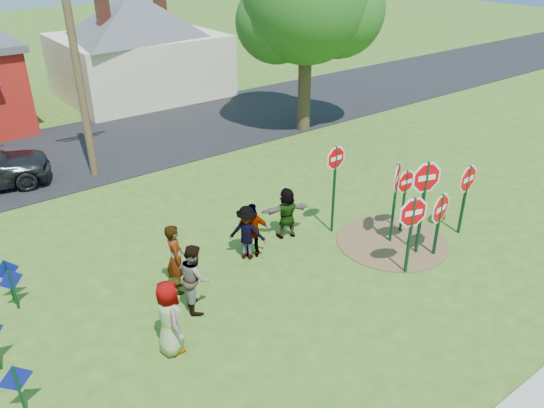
{
  "coord_description": "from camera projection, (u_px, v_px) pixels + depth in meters",
  "views": [
    {
      "loc": [
        -6.22,
        -9.44,
        8.02
      ],
      "look_at": [
        1.38,
        0.63,
        1.53
      ],
      "focal_mm": 35.0,
      "sensor_mm": 36.0,
      "label": 1
    }
  ],
  "objects": [
    {
      "name": "person_d",
      "position": [
        247.0,
        233.0,
        14.31
      ],
      "size": [
        1.11,
        1.15,
        1.58
      ],
      "primitive_type": "imported",
      "rotation": [
        0.0,
        0.0,
        2.29
      ],
      "color": "#38383E",
      "rests_on": "ground"
    },
    {
      "name": "person_e",
      "position": [
        253.0,
        230.0,
        14.38
      ],
      "size": [
        0.96,
        0.91,
        1.6
      ],
      "primitive_type": "imported",
      "rotation": [
        0.0,
        0.0,
        2.42
      ],
      "color": "#4A2652",
      "rests_on": "ground"
    },
    {
      "name": "utility_pole",
      "position": [
        74.0,
        47.0,
        17.48
      ],
      "size": [
        2.15,
        0.27,
        8.79
      ],
      "rotation": [
        0.0,
        0.0,
        -0.03
      ],
      "color": "#4C3823",
      "rests_on": "ground"
    },
    {
      "name": "blue_diamond_c",
      "position": [
        12.0,
        285.0,
        12.36
      ],
      "size": [
        0.57,
        0.16,
        1.12
      ],
      "rotation": [
        0.0,
        0.0,
        0.24
      ],
      "color": "#103C20",
      "rests_on": "ground"
    },
    {
      "name": "person_f",
      "position": [
        287.0,
        213.0,
        15.35
      ],
      "size": [
        1.51,
        0.91,
        1.55
      ],
      "primitive_type": "imported",
      "rotation": [
        0.0,
        0.0,
        2.8
      ],
      "color": "#225236",
      "rests_on": "ground"
    },
    {
      "name": "cream_house",
      "position": [
        137.0,
        40.0,
        28.08
      ],
      "size": [
        9.4,
        9.4,
        6.5
      ],
      "color": "beige",
      "rests_on": "ground"
    },
    {
      "name": "road",
      "position": [
        87.0,
        150.0,
        21.85
      ],
      "size": [
        120.0,
        7.5,
        0.04
      ],
      "primitive_type": "cube",
      "color": "black",
      "rests_on": "ground"
    },
    {
      "name": "stop_sign_c",
      "position": [
        425.0,
        187.0,
        13.96
      ],
      "size": [
        1.14,
        0.37,
        2.91
      ],
      "rotation": [
        0.0,
        0.0,
        -0.3
      ],
      "color": "#103C20",
      "rests_on": "ground"
    },
    {
      "name": "person_a",
      "position": [
        169.0,
        318.0,
        11.02
      ],
      "size": [
        0.65,
        0.91,
        1.75
      ],
      "primitive_type": "imported",
      "rotation": [
        0.0,
        0.0,
        1.46
      ],
      "color": "#4A5494",
      "rests_on": "ground"
    },
    {
      "name": "person_c",
      "position": [
        195.0,
        277.0,
        12.34
      ],
      "size": [
        0.88,
        0.99,
        1.72
      ],
      "primitive_type": "imported",
      "rotation": [
        0.0,
        0.0,
        1.26
      ],
      "color": "#994C3B",
      "rests_on": "ground"
    },
    {
      "name": "stop_sign_a",
      "position": [
        412.0,
        219.0,
        13.28
      ],
      "size": [
        1.09,
        0.32,
        2.36
      ],
      "rotation": [
        0.0,
        0.0,
        -0.27
      ],
      "color": "#103C20",
      "rests_on": "ground"
    },
    {
      "name": "stop_sign_f",
      "position": [
        467.0,
        183.0,
        15.13
      ],
      "size": [
        1.13,
        0.09,
        2.33
      ],
      "rotation": [
        0.0,
        0.0,
        0.07
      ],
      "color": "#103C20",
      "rests_on": "ground"
    },
    {
      "name": "ground",
      "position": [
        244.0,
        280.0,
        13.7
      ],
      "size": [
        120.0,
        120.0,
        0.0
      ],
      "primitive_type": "plane",
      "color": "#355919",
      "rests_on": "ground"
    },
    {
      "name": "person_b",
      "position": [
        176.0,
        259.0,
        12.91
      ],
      "size": [
        0.64,
        0.78,
        1.86
      ],
      "primitive_type": "imported",
      "rotation": [
        0.0,
        0.0,
        1.25
      ],
      "color": "#22716C",
      "rests_on": "ground"
    },
    {
      "name": "stop_sign_e",
      "position": [
        440.0,
        212.0,
        14.19
      ],
      "size": [
        1.15,
        0.18,
        2.03
      ],
      "rotation": [
        0.0,
        0.0,
        0.14
      ],
      "color": "#103C20",
      "rests_on": "ground"
    },
    {
      "name": "blue_diamond_d",
      "position": [
        8.0,
        277.0,
        12.5
      ],
      "size": [
        0.58,
        0.06,
        1.25
      ],
      "rotation": [
        0.0,
        0.0,
        -0.0
      ],
      "color": "#103C20",
      "rests_on": "ground"
    },
    {
      "name": "stop_sign_g",
      "position": [
        396.0,
        185.0,
        14.59
      ],
      "size": [
        0.98,
        0.58,
        2.61
      ],
      "rotation": [
        0.0,
        0.0,
        0.52
      ],
      "color": "#103C20",
      "rests_on": "ground"
    },
    {
      "name": "blue_diamond_a",
      "position": [
        18.0,
        385.0,
        9.53
      ],
      "size": [
        0.61,
        0.06,
        1.22
      ],
      "rotation": [
        0.0,
        0.0,
        0.02
      ],
      "color": "#103C20",
      "rests_on": "ground"
    },
    {
      "name": "stop_sign_d",
      "position": [
        406.0,
        186.0,
        15.27
      ],
      "size": [
        0.94,
        0.09,
        2.11
      ],
      "rotation": [
        0.0,
        0.0,
        -0.08
      ],
      "color": "#103C20",
      "rests_on": "ground"
    },
    {
      "name": "leafy_tree",
      "position": [
        309.0,
        6.0,
        21.75
      ],
      "size": [
        5.81,
        5.3,
        8.26
      ],
      "color": "#382819",
      "rests_on": "ground"
    },
    {
      "name": "stop_sign_b",
      "position": [
        335.0,
        168.0,
        14.99
      ],
      "size": [
        0.95,
        0.06,
        2.85
      ],
      "rotation": [
        0.0,
        0.0,
        0.03
      ],
      "color": "#103C20",
      "rests_on": "ground"
    },
    {
      "name": "dirt_patch",
      "position": [
        391.0,
        241.0,
        15.39
      ],
      "size": [
        3.2,
        3.2,
        0.03
      ],
      "primitive_type": "cylinder",
      "color": "brown",
      "rests_on": "ground"
    }
  ]
}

